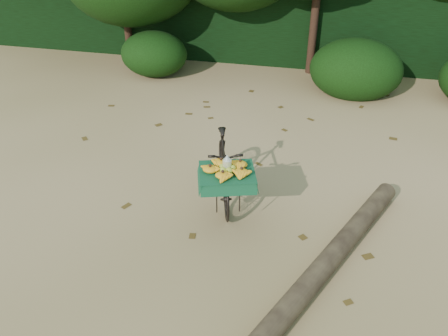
# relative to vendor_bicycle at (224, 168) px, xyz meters

# --- Properties ---
(ground) EXTENTS (80.00, 80.00, 0.00)m
(ground) POSITION_rel_vendor_bicycle_xyz_m (0.38, 0.08, -0.51)
(ground) COLOR tan
(ground) RESTS_ON ground
(vendor_bicycle) EXTENTS (1.07, 1.82, 1.00)m
(vendor_bicycle) POSITION_rel_vendor_bicycle_xyz_m (0.00, 0.00, 0.00)
(vendor_bicycle) COLOR black
(vendor_bicycle) RESTS_ON ground
(fallen_log) EXTENTS (1.76, 3.35, 0.26)m
(fallen_log) POSITION_rel_vendor_bicycle_xyz_m (1.57, -1.12, -0.38)
(fallen_log) COLOR brown
(fallen_log) RESTS_ON ground
(hedge_backdrop) EXTENTS (26.00, 1.80, 1.80)m
(hedge_backdrop) POSITION_rel_vendor_bicycle_xyz_m (0.38, 6.38, 0.39)
(hedge_backdrop) COLOR black
(hedge_backdrop) RESTS_ON ground
(bush_clumps) EXTENTS (8.80, 1.70, 0.90)m
(bush_clumps) POSITION_rel_vendor_bicycle_xyz_m (0.88, 4.38, -0.06)
(bush_clumps) COLOR black
(bush_clumps) RESTS_ON ground
(leaf_litter) EXTENTS (7.00, 7.30, 0.01)m
(leaf_litter) POSITION_rel_vendor_bicycle_xyz_m (0.38, 0.73, -0.51)
(leaf_litter) COLOR #4D3714
(leaf_litter) RESTS_ON ground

